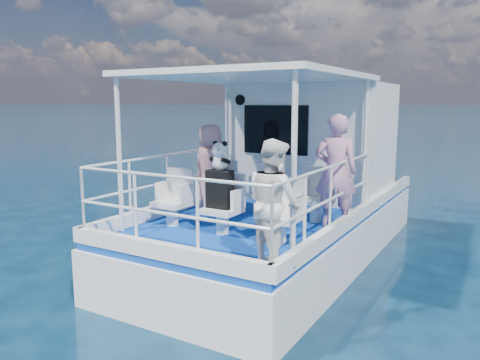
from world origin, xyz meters
name	(u,v)px	position (x,y,z in m)	size (l,w,h in m)	color
ground	(258,270)	(0.00, 0.00, 0.00)	(2000.00, 2000.00, 0.00)	#071D34
hull	(284,254)	(0.00, 1.00, 0.00)	(3.00, 7.00, 1.60)	white
deck	(285,209)	(0.00, 1.00, 0.85)	(2.90, 6.90, 0.10)	#0A3694
cabin	(313,140)	(0.00, 2.30, 2.00)	(2.85, 2.00, 2.20)	white
canopy	(253,76)	(0.00, -0.20, 3.14)	(3.00, 3.20, 0.08)	white
canopy_posts	(252,152)	(0.00, -0.25, 2.00)	(2.77, 2.97, 2.20)	white
railings	(241,193)	(0.00, -0.58, 1.40)	(2.84, 3.59, 1.00)	white
seat_port_fwd	(219,198)	(-0.90, 0.20, 1.09)	(0.48, 0.46, 0.38)	silver
seat_center_fwd	(264,204)	(0.00, 0.20, 1.09)	(0.48, 0.46, 0.38)	silver
seat_stbd_fwd	(316,210)	(0.90, 0.20, 1.09)	(0.48, 0.46, 0.38)	silver
seat_port_aft	(172,213)	(-0.90, -1.10, 1.09)	(0.48, 0.46, 0.38)	silver
seat_center_aft	(222,221)	(0.00, -1.10, 1.09)	(0.48, 0.46, 0.38)	silver
seat_stbd_aft	(280,229)	(0.90, -1.10, 1.09)	(0.48, 0.46, 0.38)	silver
passenger_port_fwd	(210,167)	(-1.00, 0.09, 1.65)	(0.56, 0.40, 1.49)	pink
passenger_stbd_fwd	(336,171)	(1.25, 0.06, 1.74)	(0.61, 0.40, 1.68)	pink
passenger_stbd_aft	(274,203)	(1.20, -1.89, 1.63)	(0.71, 0.55, 1.45)	white
backpack_port	(216,177)	(-0.93, 0.16, 1.47)	(0.28, 0.16, 0.37)	black
backpack_center	(220,189)	(-0.02, -1.14, 1.55)	(0.36, 0.20, 0.53)	black
compact_camera	(216,165)	(-0.93, 0.16, 1.68)	(0.09, 0.06, 0.06)	black
panda	(220,156)	(-0.02, -1.11, 2.02)	(0.26, 0.22, 0.40)	white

